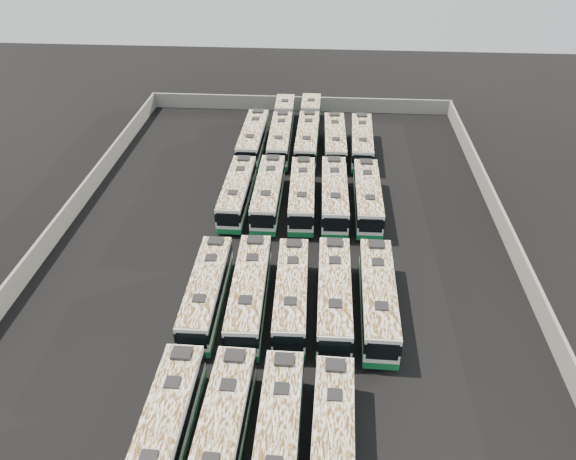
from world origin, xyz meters
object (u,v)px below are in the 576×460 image
object	(u,v)px
bus_midfront_far_left	(207,291)
bus_midfront_far_right	(378,298)
bus_midback_center	(302,194)
bus_back_right	(335,141)
bus_back_far_left	(253,138)
bus_front_left	(221,436)
bus_front_far_left	(164,433)
bus_midback_far_right	(368,197)
bus_back_left	(282,129)
bus_back_center	(309,130)
bus_front_right	(332,446)
bus_midfront_left	(250,292)
bus_midfront_right	(334,296)
bus_back_far_right	(362,142)
bus_midback_right	(334,195)
bus_midback_left	(268,193)
bus_midback_far_left	(237,192)
bus_front_center	(278,439)
bus_midfront_center	(292,294)

from	to	relation	value
bus_midfront_far_left	bus_midfront_far_right	bearing A→B (deg)	-0.49
bus_midback_center	bus_back_right	world-z (taller)	bus_midback_center
bus_back_far_left	bus_front_left	bearing A→B (deg)	-85.02
bus_front_far_left	bus_midback_far_right	bearing A→B (deg)	65.75
bus_front_far_left	bus_back_left	size ratio (longest dim) A/B	0.66
bus_midfront_far_right	bus_back_left	size ratio (longest dim) A/B	0.67
bus_front_left	bus_back_left	bearing A→B (deg)	91.38
bus_front_far_left	bus_back_center	world-z (taller)	bus_front_far_left
bus_front_left	bus_front_right	world-z (taller)	bus_front_left
bus_front_far_left	bus_midfront_left	bearing A→B (deg)	76.10
bus_back_left	bus_back_right	bearing A→B (deg)	-25.66
bus_front_right	bus_midback_center	size ratio (longest dim) A/B	0.99
bus_midfront_right	bus_back_far_left	size ratio (longest dim) A/B	1.00
bus_front_far_left	bus_midfront_far_left	world-z (taller)	bus_front_far_left
bus_midfront_far_left	bus_back_far_right	distance (m)	33.88
bus_midfront_right	bus_midback_right	world-z (taller)	bus_midback_right
bus_midback_left	bus_back_far_left	xyz separation A→B (m)	(-3.38, 13.93, 0.02)
bus_midback_far_left	bus_midback_right	distance (m)	10.48
bus_back_right	bus_back_far_right	size ratio (longest dim) A/B	1.00
bus_midback_center	bus_back_right	distance (m)	14.43
bus_back_far_left	bus_front_far_left	bearing A→B (deg)	-89.62
bus_back_left	bus_midback_center	bearing A→B (deg)	-79.14
bus_front_center	bus_midback_far_left	world-z (taller)	bus_front_center
bus_midback_center	bus_back_center	distance (m)	17.37
bus_back_center	bus_midfront_far_left	bearing A→B (deg)	-101.37
bus_front_left	bus_midback_left	size ratio (longest dim) A/B	1.00
bus_back_center	bus_back_far_left	bearing A→B (deg)	-153.53
bus_midfront_far_left	bus_back_far_right	size ratio (longest dim) A/B	1.00
bus_front_far_left	bus_midback_far_left	xyz separation A→B (m)	(0.06, 30.74, -0.06)
bus_front_center	bus_front_right	xyz separation A→B (m)	(3.38, -0.24, -0.01)
bus_midfront_right	bus_back_right	world-z (taller)	bus_midfront_right
bus_back_right	bus_midfront_center	bearing A→B (deg)	-97.99
bus_front_right	bus_back_left	size ratio (longest dim) A/B	0.65
bus_front_center	bus_midfront_center	size ratio (longest dim) A/B	1.01
bus_front_far_left	bus_midfront_far_right	bearing A→B (deg)	45.19
bus_midback_far_left	bus_midfront_center	bearing A→B (deg)	-66.72
bus_midback_left	bus_back_far_left	world-z (taller)	bus_back_far_left
bus_midback_left	bus_midback_far_right	world-z (taller)	bus_midback_left
bus_back_far_left	bus_back_far_right	xyz separation A→B (m)	(13.95, 0.10, -0.07)
bus_front_right	bus_midfront_far_right	xyz separation A→B (m)	(3.63, 14.16, 0.07)
bus_midback_far_right	bus_front_left	bearing A→B (deg)	-109.00
bus_midback_left	bus_back_center	xyz separation A→B (m)	(3.63, 17.36, -0.01)
bus_midback_center	bus_back_center	size ratio (longest dim) A/B	0.64
bus_front_far_left	bus_midback_far_left	distance (m)	30.74
bus_front_left	bus_back_center	size ratio (longest dim) A/B	0.65
bus_midfront_center	bus_midback_far_right	world-z (taller)	bus_midback_far_right
bus_midfront_left	bus_midback_left	bearing A→B (deg)	88.97
bus_front_center	bus_back_left	size ratio (longest dim) A/B	0.65
bus_front_right	bus_midfront_far_right	distance (m)	14.62
bus_back_far_left	bus_midfront_far_left	bearing A→B (deg)	-89.72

